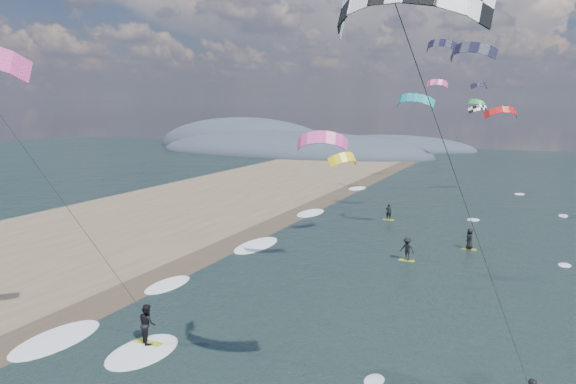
% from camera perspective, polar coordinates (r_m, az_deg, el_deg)
% --- Properties ---
extents(wet_sand_strip, '(3.00, 240.00, 0.00)m').
position_cam_1_polar(wet_sand_strip, '(33.81, -19.11, -11.06)').
color(wet_sand_strip, '#382D23').
rests_on(wet_sand_strip, ground).
extents(coastal_hills, '(80.00, 41.00, 15.00)m').
position_cam_1_polar(coastal_hills, '(133.17, -0.48, 4.28)').
color(coastal_hills, '#3D4756').
rests_on(coastal_hills, ground).
extents(kitesurfer_near_a, '(7.86, 8.67, 15.28)m').
position_cam_1_polar(kitesurfer_near_a, '(15.60, 13.77, 9.46)').
color(kitesurfer_near_a, '#ABBB21').
rests_on(kitesurfer_near_a, ground).
extents(kitesurfer_near_b, '(7.36, 8.90, 14.26)m').
position_cam_1_polar(kitesurfer_near_b, '(24.73, -25.57, 3.84)').
color(kitesurfer_near_b, '#ABBB21').
rests_on(kitesurfer_near_b, ground).
extents(far_kitesurfers, '(9.55, 14.03, 1.73)m').
position_cam_1_polar(far_kitesurfers, '(45.05, 13.56, -4.63)').
color(far_kitesurfers, '#ABBB21').
rests_on(far_kitesurfers, ground).
extents(bg_kite_field, '(13.56, 76.25, 11.95)m').
position_cam_1_polar(bg_kite_field, '(67.38, 16.37, 9.68)').
color(bg_kite_field, gray).
rests_on(bg_kite_field, ground).
extents(shoreline_surf, '(2.40, 79.40, 0.11)m').
position_cam_1_polar(shoreline_surf, '(36.50, -12.57, -9.26)').
color(shoreline_surf, white).
rests_on(shoreline_surf, ground).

